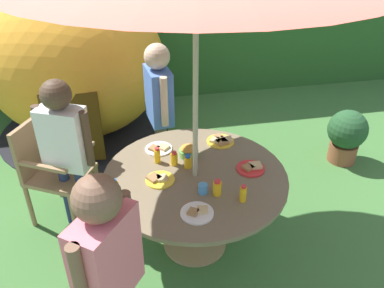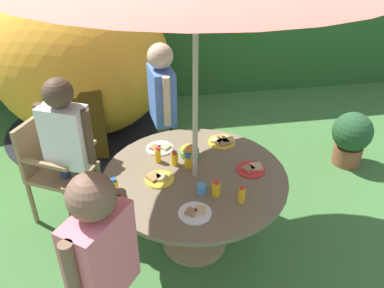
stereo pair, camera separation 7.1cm
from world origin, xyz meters
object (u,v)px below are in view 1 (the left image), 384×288
child_in_white_shirt (64,139)px  plate_front_edge (159,179)px  garden_table (195,188)px  plate_mid_left (251,168)px  dome_tent (76,64)px  child_in_pink_shirt (106,257)px  cup_near (203,189)px  plate_near_right (197,212)px  juice_bottle_mid_right (188,162)px  juice_bottle_far_left (157,156)px  plate_near_left (159,148)px  juice_bottle_center_back (115,188)px  juice_bottle_back_edge (217,188)px  child_in_blue_shirt (159,96)px  juice_bottle_far_right (174,159)px  juice_bottle_spot_a (243,194)px  plate_center_front (221,141)px  wooden_chair (50,165)px  snack_bowl (188,151)px  potted_plant (347,134)px

child_in_white_shirt → plate_front_edge: size_ratio=6.33×
garden_table → plate_mid_left: bearing=-1.2°
dome_tent → child_in_pink_shirt: size_ratio=1.50×
garden_table → cup_near: 0.26m
dome_tent → plate_near_right: dome_tent is taller
garden_table → juice_bottle_mid_right: 0.21m
child_in_pink_shirt → dome_tent: bearing=42.3°
juice_bottle_far_left → plate_near_left: bearing=79.7°
cup_near → juice_bottle_mid_right: bearing=98.2°
juice_bottle_far_left → juice_bottle_mid_right: juice_bottle_far_left is taller
dome_tent → juice_bottle_mid_right: bearing=-62.7°
juice_bottle_center_back → juice_bottle_mid_right: 0.58m
child_in_pink_shirt → juice_bottle_mid_right: bearing=4.6°
child_in_white_shirt → juice_bottle_center_back: 0.65m
plate_near_right → juice_bottle_back_edge: bearing=44.2°
plate_near_left → child_in_blue_shirt: bearing=82.3°
juice_bottle_far_right → juice_bottle_back_edge: (0.23, -0.40, 0.00)m
juice_bottle_spot_a → plate_center_front: bearing=86.7°
wooden_chair → snack_bowl: 1.17m
plate_front_edge → plate_mid_left: 0.69m
juice_bottle_far_left → garden_table: bearing=-40.9°
dome_tent → cup_near: (0.93, -2.26, -0.11)m
potted_plant → plate_front_edge: 2.26m
wooden_chair → dome_tent: (0.19, 1.46, 0.32)m
garden_table → plate_mid_left: plate_mid_left is taller
plate_mid_left → juice_bottle_center_back: (-0.99, -0.10, 0.04)m
child_in_white_shirt → juice_bottle_mid_right: size_ratio=12.32×
snack_bowl → juice_bottle_center_back: juice_bottle_center_back is taller
child_in_pink_shirt → plate_near_left: child_in_pink_shirt is taller
cup_near → juice_bottle_back_edge: bearing=-20.9°
wooden_chair → juice_bottle_far_left: wooden_chair is taller
cup_near → plate_center_front: bearing=65.1°
child_in_blue_shirt → plate_center_front: child_in_blue_shirt is taller
child_in_white_shirt → plate_center_front: bearing=23.6°
potted_plant → plate_mid_left: bearing=-146.6°
plate_front_edge → juice_bottle_mid_right: 0.26m
garden_table → juice_bottle_far_left: (-0.25, 0.22, 0.18)m
garden_table → plate_near_left: (-0.22, 0.39, 0.13)m
juice_bottle_mid_right → juice_bottle_spot_a: (0.29, -0.45, 0.01)m
child_in_blue_shirt → juice_bottle_far_left: bearing=-15.5°
plate_front_edge → juice_bottle_mid_right: (0.23, 0.12, 0.04)m
wooden_chair → child_in_pink_shirt: size_ratio=0.66×
wooden_chair → plate_mid_left: (1.53, -0.60, 0.19)m
plate_near_right → juice_bottle_far_left: juice_bottle_far_left is taller
child_in_pink_shirt → juice_bottle_far_left: bearing=16.9°
plate_near_left → juice_bottle_far_right: 0.25m
dome_tent → juice_bottle_far_left: (0.67, -1.84, -0.08)m
dome_tent → child_in_blue_shirt: size_ratio=1.54×
juice_bottle_back_edge → wooden_chair: bearing=145.3°
plate_front_edge → plate_near_left: bearing=83.4°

